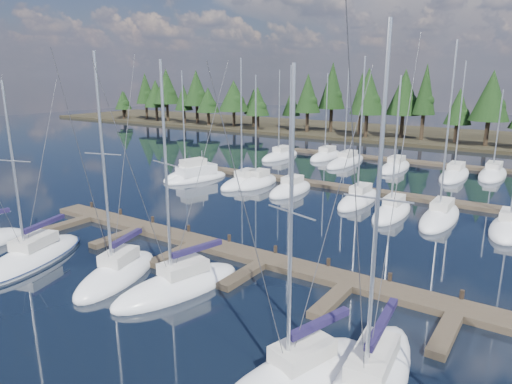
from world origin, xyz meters
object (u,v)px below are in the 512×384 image
Objects in this scene: front_sailboat_1 at (31,258)px; front_sailboat_2 at (117,274)px; main_dock at (262,263)px; front_sailboat_3 at (178,286)px; motor_yacht_left at (197,176)px; front_sailboat_4 at (295,377)px.

front_sailboat_2 is at bearing 12.22° from front_sailboat_1.
main_dock is at bearing 45.69° from front_sailboat_2.
front_sailboat_1 is at bearing -167.67° from front_sailboat_3.
front_sailboat_2 reaches higher than front_sailboat_3.
front_sailboat_1 is at bearing -148.72° from main_dock.
motor_yacht_left is (-14.16, 23.74, 0.17)m from front_sailboat_2.
front_sailboat_3 reaches higher than front_sailboat_1.
motor_yacht_left is at bearing 137.09° from front_sailboat_4.
front_sailboat_2 is (-6.49, -6.65, 0.10)m from main_dock.
front_sailboat_4 is at bearing -10.23° from front_sailboat_2.
front_sailboat_1 reaches higher than motor_yacht_left.
front_sailboat_3 reaches higher than motor_yacht_left.
front_sailboat_1 is 21.05m from front_sailboat_4.
main_dock is 4.92× the size of motor_yacht_left.
motor_yacht_left is (-28.27, 26.28, 0.19)m from front_sailboat_4.
front_sailboat_2 is 1.06× the size of front_sailboat_4.
front_sailboat_3 is 1.56× the size of motor_yacht_left.
main_dock is at bearing 129.63° from front_sailboat_4.
front_sailboat_2 reaches higher than front_sailboat_1.
front_sailboat_4 reaches higher than motor_yacht_left.
front_sailboat_3 reaches higher than front_sailboat_4.
main_dock is at bearing -39.60° from motor_yacht_left.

